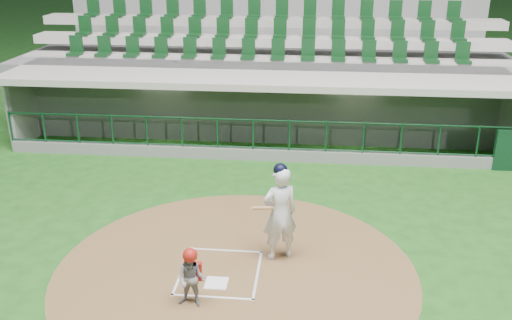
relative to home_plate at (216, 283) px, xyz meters
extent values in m
plane|color=#194B15|center=(0.00, 0.70, -0.02)|extent=(120.00, 120.00, 0.00)
cylinder|color=brown|center=(0.30, 0.50, -0.02)|extent=(7.20, 7.20, 0.01)
cube|color=white|center=(0.00, 0.00, 0.00)|extent=(0.43, 0.43, 0.02)
cube|color=silver|center=(-0.75, 0.40, 0.00)|extent=(0.05, 1.80, 0.01)
cube|color=silver|center=(0.75, 0.40, 0.00)|extent=(0.05, 1.80, 0.01)
cube|color=white|center=(0.00, 1.25, 0.00)|extent=(1.55, 0.05, 0.01)
cube|color=white|center=(0.00, -0.45, 0.00)|extent=(1.55, 0.05, 0.01)
cube|color=slate|center=(0.00, 8.20, -0.57)|extent=(15.00, 3.00, 0.10)
cube|color=slate|center=(0.00, 9.80, 0.83)|extent=(15.00, 0.20, 2.70)
cube|color=#A39E91|center=(0.00, 9.68, 1.08)|extent=(13.50, 0.04, 0.90)
cube|color=gray|center=(-7.50, 8.20, 0.83)|extent=(0.20, 3.00, 2.70)
cube|color=slate|center=(7.50, 8.20, 0.83)|extent=(0.20, 3.00, 2.70)
cube|color=#A09A91|center=(0.00, 7.95, 2.28)|extent=(15.40, 3.50, 0.20)
cube|color=slate|center=(0.00, 6.65, 0.13)|extent=(15.00, 0.15, 0.40)
cube|color=black|center=(0.00, 6.65, 1.70)|extent=(15.00, 0.01, 0.95)
cube|color=brown|center=(0.00, 9.25, -0.30)|extent=(12.75, 0.40, 0.45)
cube|color=white|center=(-3.00, 8.20, 2.15)|extent=(1.30, 0.35, 0.04)
cube|color=white|center=(3.00, 8.20, 2.15)|extent=(1.30, 0.35, 0.04)
imported|color=#B31713|center=(-4.23, 9.12, 0.39)|extent=(1.34, 1.05, 1.82)
imported|color=#B41813|center=(-1.06, 9.09, 0.34)|extent=(1.05, 0.52, 1.73)
imported|color=maroon|center=(0.74, 9.02, 0.39)|extent=(0.92, 0.62, 1.83)
imported|color=#AF1D12|center=(4.96, 8.84, 0.43)|extent=(1.85, 0.93, 1.91)
cube|color=slate|center=(0.00, 11.45, 1.13)|extent=(17.00, 6.50, 2.50)
cube|color=#9C968D|center=(0.00, 9.95, 2.28)|extent=(16.60, 0.95, 0.30)
cube|color=#A49E94|center=(0.00, 10.90, 2.83)|extent=(16.60, 0.95, 0.30)
cube|color=gray|center=(0.00, 11.85, 3.38)|extent=(16.60, 0.95, 0.30)
cube|color=slate|center=(0.00, 14.80, 2.50)|extent=(17.00, 0.25, 5.05)
imported|color=silver|center=(1.13, 1.10, 1.00)|extent=(0.87, 0.74, 2.01)
sphere|color=black|center=(1.13, 1.10, 1.94)|extent=(0.28, 0.28, 0.28)
cylinder|color=tan|center=(0.88, 0.85, 1.23)|extent=(0.58, 0.79, 0.39)
imported|color=gray|center=(-0.32, -0.71, 0.53)|extent=(0.58, 0.48, 1.07)
sphere|color=#A41911|center=(-0.32, -0.71, 1.01)|extent=(0.26, 0.26, 0.26)
cube|color=#B11713|center=(-0.32, -0.56, 0.60)|extent=(0.32, 0.10, 0.35)
camera|label=1|loc=(1.70, -9.19, 6.13)|focal=40.00mm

